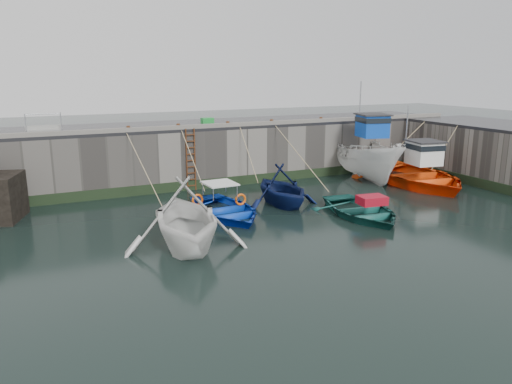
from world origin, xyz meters
name	(u,v)px	position (x,y,z in m)	size (l,w,h in m)	color
ground	(331,242)	(0.00, 0.00, 0.00)	(120.00, 120.00, 0.00)	black
quay_back	(210,152)	(0.00, 12.50, 1.50)	(30.00, 5.00, 3.00)	slate
road_back	(210,124)	(0.00, 12.50, 3.08)	(30.00, 5.00, 0.16)	black
kerb_back	(225,125)	(0.00, 10.15, 3.26)	(30.00, 0.30, 0.20)	slate
algae_back	(227,182)	(0.00, 9.96, 0.25)	(30.00, 0.08, 0.50)	black
algae_right	(503,189)	(11.96, 2.50, 0.25)	(0.08, 15.00, 0.50)	black
ladder	(191,160)	(-2.00, 9.91, 1.59)	(0.51, 0.08, 3.20)	#3F1E0F
boat_near_white	(186,246)	(-4.87, 1.87, 0.00)	(4.53, 5.25, 2.77)	silver
boat_near_white_rope	(150,209)	(-4.87, 7.19, 0.00)	(0.04, 6.20, 3.10)	tan
boat_near_blue	(225,215)	(-2.17, 4.88, 0.00)	(3.54, 4.95, 1.03)	#0C3CC0
boat_near_blue_rope	(196,196)	(-2.17, 8.69, 0.00)	(0.04, 3.69, 3.10)	tan
boat_near_blacktrim	(281,204)	(0.87, 5.42, 0.00)	(3.58, 4.15, 2.19)	#0A1644
boat_near_blacktrim_rope	(250,189)	(0.87, 8.96, 0.00)	(0.04, 3.33, 3.10)	tan
boat_near_navy	(361,216)	(3.07, 2.32, 0.00)	(3.49, 4.89, 1.01)	#185650
boat_near_navy_rope	(301,191)	(3.07, 7.41, 0.00)	(0.04, 5.79, 3.10)	tan
boat_far_white	(366,158)	(8.03, 8.52, 1.17)	(4.32, 7.69, 5.80)	silver
boat_far_orange	(416,175)	(9.49, 6.01, 0.50)	(6.54, 8.29, 4.55)	#FE470D
fish_crate	(207,121)	(-0.18, 12.37, 3.31)	(0.65, 0.45, 0.30)	#1A9332
railing	(44,129)	(-8.75, 11.25, 3.36)	(1.60, 1.05, 1.00)	#A5A8AD
bollard_a	(128,129)	(-5.00, 10.25, 3.30)	(0.18, 0.18, 0.28)	#3F1E0F
bollard_b	(178,126)	(-2.50, 10.25, 3.30)	(0.18, 0.18, 0.28)	#3F1E0F
bollard_c	(228,124)	(0.20, 10.25, 3.30)	(0.18, 0.18, 0.28)	#3F1E0F
bollard_d	(272,122)	(2.80, 10.25, 3.30)	(0.18, 0.18, 0.28)	#3F1E0F
bollard_e	(321,119)	(6.00, 10.25, 3.30)	(0.18, 0.18, 0.28)	#3F1E0F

